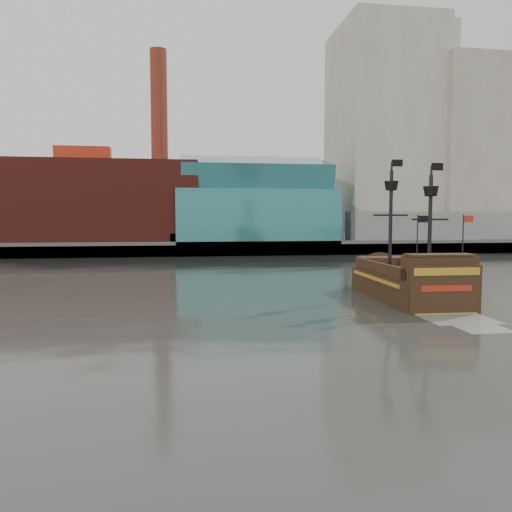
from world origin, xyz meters
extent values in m
plane|color=#282A25|center=(0.00, 0.00, 0.00)|extent=(400.00, 400.00, 0.00)
cube|color=slate|center=(0.00, 92.00, 1.00)|extent=(220.00, 60.00, 2.00)
cube|color=#4C4C49|center=(0.00, 62.50, 1.30)|extent=(220.00, 1.00, 2.60)
cube|color=maroon|center=(-22.00, 72.00, 9.50)|extent=(42.00, 18.00, 15.00)
cube|color=#2B7274|center=(10.00, 70.00, 7.00)|extent=(30.00, 16.00, 10.00)
cube|color=#B1A993|center=(40.00, 80.00, 25.00)|extent=(20.00, 22.00, 46.00)
cube|color=#A69F8C|center=(58.00, 76.00, 21.00)|extent=(18.00, 18.00, 38.00)
cube|color=#B1A993|center=(50.00, 97.00, 28.00)|extent=(24.00, 20.00, 52.00)
cube|color=slate|center=(48.00, 66.00, 5.00)|extent=(40.00, 6.00, 6.00)
cylinder|color=maroon|center=(-8.00, 74.00, 28.00)|extent=(3.20, 3.20, 22.00)
cube|color=#2B7274|center=(10.00, 70.00, 15.00)|extent=(28.00, 14.94, 8.78)
cube|color=black|center=(14.62, 13.42, 0.65)|extent=(5.89, 13.22, 2.82)
cube|color=#55311F|center=(14.62, 13.42, 2.23)|extent=(5.30, 11.90, 0.33)
cube|color=black|center=(14.80, 18.63, 2.61)|extent=(4.71, 2.77, 1.09)
cube|color=black|center=(14.41, 7.78, 3.04)|extent=(5.22, 1.92, 1.96)
cube|color=black|center=(14.38, 6.78, 1.30)|extent=(5.33, 0.46, 4.34)
cube|color=#A77E20|center=(14.37, 6.63, 3.04)|extent=(4.89, 0.26, 0.54)
cube|color=#9A2410|center=(14.37, 6.63, 1.85)|extent=(3.80, 0.22, 0.43)
cylinder|color=black|center=(13.81, 15.08, 6.63)|extent=(0.31, 0.31, 8.47)
cylinder|color=black|center=(15.52, 11.43, 6.30)|extent=(0.31, 0.31, 7.82)
cone|color=black|center=(13.81, 15.08, 9.56)|extent=(1.24, 1.24, 0.76)
cone|color=black|center=(15.52, 11.43, 8.91)|extent=(1.24, 1.24, 0.76)
cube|color=black|center=(14.29, 15.06, 11.51)|extent=(0.98, 0.07, 0.60)
cube|color=black|center=(16.01, 11.42, 10.86)|extent=(0.98, 0.07, 0.60)
cube|color=gray|center=(14.31, 4.96, 0.01)|extent=(4.75, 4.07, 0.02)
camera|label=1|loc=(-4.21, -25.88, 6.84)|focal=35.00mm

